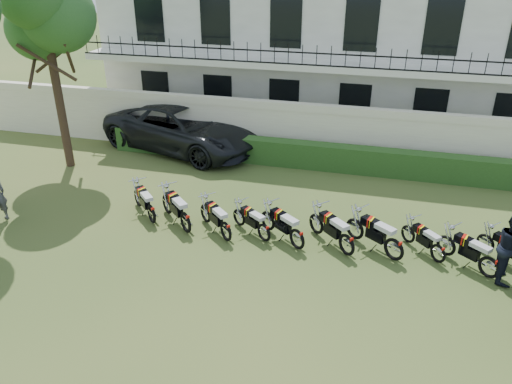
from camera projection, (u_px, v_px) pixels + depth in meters
ground at (260, 271)px, 13.29m from camera, size 100.00×100.00×0.00m
perimeter_wall at (310, 132)px, 19.71m from camera, size 30.00×0.35×2.30m
hedge at (332, 157)px, 19.08m from camera, size 18.00×0.60×1.00m
building at (333, 41)px, 23.75m from camera, size 20.40×9.60×7.40m
tree_west_near at (43, 7)px, 17.05m from camera, size 3.40×3.20×7.90m
motorcycle_0 at (151, 210)px, 15.36m from camera, size 1.41×1.41×1.04m
motorcycle_1 at (185, 218)px, 14.83m from camera, size 1.56×1.48×1.12m
motorcycle_2 at (226, 227)px, 14.42m from camera, size 1.44×1.36×1.03m
motorcycle_3 at (264, 228)px, 14.42m from camera, size 1.45×1.07×0.94m
motorcycle_4 at (297, 234)px, 14.02m from camera, size 1.58×1.27×1.06m
motorcycle_5 at (347, 240)px, 13.73m from camera, size 1.51×1.45×1.09m
motorcycle_6 at (395, 244)px, 13.50m from camera, size 1.70×1.31×1.12m
motorcycle_7 at (439, 249)px, 13.45m from camera, size 1.19×1.30×0.92m
motorcycle_8 at (490, 263)px, 12.80m from camera, size 1.51×1.27×1.03m
suv at (183, 128)px, 20.86m from camera, size 7.42×4.94×1.89m
officer_4 at (512, 248)px, 12.53m from camera, size 0.82×1.00×1.92m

